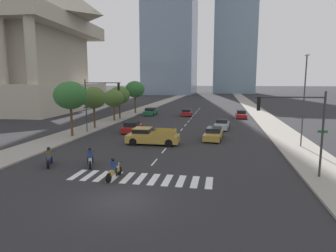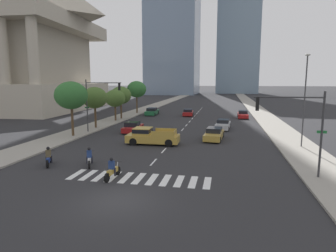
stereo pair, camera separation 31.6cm
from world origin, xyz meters
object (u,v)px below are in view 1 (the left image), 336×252
(street_lamp_east, at_px, (304,95))
(traffic_signal_far, at_px, (98,96))
(street_tree_third, at_px, (114,98))
(pickup_truck, at_px, (150,136))
(sedan_gold_0, at_px, (214,134))
(sedan_red_3, at_px, (187,113))
(street_tree_fifth, at_px, (135,89))
(sedan_green_5, at_px, (150,112))
(sedan_red_2, at_px, (241,114))
(motorcycle_trailing, at_px, (49,158))
(traffic_signal_near, at_px, (297,118))
(motorcycle_lead, at_px, (90,159))
(street_tree_second, at_px, (94,98))
(street_tree_fourth, at_px, (119,95))
(motorcycle_third, at_px, (114,170))
(sedan_red_4, at_px, (132,127))
(sedan_silver_1, at_px, (222,125))
(street_tree_nearest, at_px, (70,96))

(street_lamp_east, bearing_deg, traffic_signal_far, 170.18)
(street_tree_third, bearing_deg, pickup_truck, -57.69)
(sedan_gold_0, relative_size, sedan_red_3, 1.00)
(traffic_signal_far, height_order, street_tree_fifth, traffic_signal_far)
(pickup_truck, height_order, sedan_green_5, pickup_truck)
(sedan_red_2, xyz_separation_m, street_lamp_east, (4.21, -22.89, 4.53))
(sedan_red_3, height_order, street_tree_fifth, street_tree_fifth)
(motorcycle_trailing, relative_size, sedan_red_3, 0.40)
(pickup_truck, relative_size, sedan_green_5, 1.10)
(traffic_signal_near, bearing_deg, motorcycle_lead, 0.25)
(pickup_truck, xyz_separation_m, street_tree_third, (-9.76, 15.44, 2.88))
(sedan_gold_0, xyz_separation_m, street_lamp_east, (8.44, -2.53, 4.52))
(street_tree_second, bearing_deg, sedan_red_3, 59.07)
(street_tree_third, relative_size, street_tree_fourth, 0.92)
(sedan_red_3, relative_size, street_lamp_east, 0.55)
(sedan_green_5, relative_size, traffic_signal_far, 0.75)
(street_lamp_east, height_order, street_tree_fifth, street_lamp_east)
(sedan_red_2, height_order, street_lamp_east, street_lamp_east)
(street_tree_third, height_order, street_tree_fourth, street_tree_fourth)
(motorcycle_third, bearing_deg, sedan_red_3, 4.97)
(pickup_truck, distance_m, sedan_red_4, 7.71)
(street_tree_third, relative_size, street_tree_fifth, 0.79)
(motorcycle_lead, xyz_separation_m, street_tree_second, (-7.19, 16.53, 3.59))
(sedan_gold_0, distance_m, sedan_silver_1, 7.44)
(motorcycle_third, relative_size, sedan_red_3, 0.44)
(motorcycle_third, bearing_deg, street_lamp_east, -44.82)
(sedan_red_3, bearing_deg, motorcycle_lead, 170.13)
(motorcycle_lead, relative_size, sedan_red_2, 0.43)
(traffic_signal_far, bearing_deg, street_lamp_east, -9.82)
(traffic_signal_near, xyz_separation_m, traffic_signal_far, (-19.65, 13.36, 0.55))
(traffic_signal_far, bearing_deg, traffic_signal_near, -34.22)
(sedan_red_4, bearing_deg, pickup_truck, -152.22)
(sedan_green_5, bearing_deg, street_tree_nearest, 169.59)
(motorcycle_lead, distance_m, sedan_red_3, 34.08)
(motorcycle_lead, height_order, street_tree_fifth, street_tree_fifth)
(motorcycle_lead, xyz_separation_m, pickup_truck, (2.57, 8.43, 0.23))
(motorcycle_lead, relative_size, street_tree_fourth, 0.38)
(traffic_signal_far, distance_m, street_tree_third, 10.67)
(sedan_red_3, height_order, street_tree_third, street_tree_third)
(motorcycle_lead, xyz_separation_m, street_tree_fifth, (-7.19, 35.44, 4.22))
(motorcycle_lead, distance_m, street_tree_nearest, 13.38)
(motorcycle_third, distance_m, street_tree_fifth, 39.40)
(sedan_red_4, xyz_separation_m, sedan_green_5, (-2.21, 18.59, 0.04))
(street_tree_fifth, bearing_deg, sedan_red_4, -74.26)
(street_tree_fourth, bearing_deg, pickup_truck, -61.63)
(sedan_silver_1, bearing_deg, motorcycle_trailing, -28.21)
(street_tree_second, xyz_separation_m, street_tree_fifth, (-0.00, 18.91, 0.63))
(sedan_gold_0, height_order, sedan_red_3, sedan_gold_0)
(motorcycle_trailing, bearing_deg, sedan_red_4, -30.98)
(street_tree_nearest, height_order, street_tree_second, street_tree_nearest)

